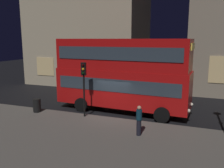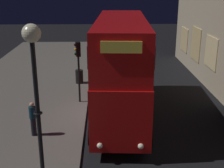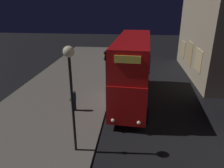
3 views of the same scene
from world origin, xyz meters
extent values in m
plane|color=black|center=(0.00, 0.00, 0.00)|extent=(80.00, 80.00, 0.00)
cube|color=#5B564F|center=(0.00, -5.20, 0.06)|extent=(44.00, 9.03, 0.12)
cube|color=#F2D18C|center=(-11.19, 7.63, 2.26)|extent=(2.28, 0.06, 2.06)
cube|color=#E5C67F|center=(-7.64, 7.63, 2.54)|extent=(2.28, 0.06, 2.58)
cube|color=#F9E09E|center=(-4.08, 7.63, 2.64)|extent=(2.28, 0.06, 2.13)
cube|color=#B20F0F|center=(0.19, 1.25, 1.86)|extent=(10.04, 3.13, 2.67)
cube|color=#B20F0F|center=(0.19, 1.25, 4.30)|extent=(9.84, 3.06, 2.22)
cube|color=#2D3842|center=(0.19, 1.25, 2.19)|extent=(9.25, 3.14, 0.90)
cube|color=#2D3842|center=(0.19, 1.25, 4.42)|extent=(9.25, 3.14, 0.90)
cube|color=#F2D84C|center=(5.08, 0.97, 4.91)|extent=(0.17, 1.53, 0.44)
sphere|color=white|center=(5.20, 1.79, 0.87)|extent=(0.24, 0.24, 0.24)
sphere|color=white|center=(5.10, 0.14, 0.87)|extent=(0.24, 0.24, 0.24)
cylinder|color=black|center=(3.63, 2.38, 0.52)|extent=(1.06, 0.30, 1.05)
cylinder|color=black|center=(3.47, -0.27, 0.52)|extent=(1.06, 0.30, 1.05)
cylinder|color=black|center=(-2.45, 2.74, 0.52)|extent=(1.06, 0.30, 1.05)
cylinder|color=black|center=(-2.61, 0.09, 0.52)|extent=(1.06, 0.30, 1.05)
cylinder|color=black|center=(-1.68, -1.18, 1.56)|extent=(0.12, 0.12, 2.88)
cube|color=black|center=(-1.68, -1.18, 3.43)|extent=(0.37, 0.33, 0.85)
sphere|color=black|center=(-1.64, -1.32, 3.70)|extent=(0.17, 0.17, 0.17)
sphere|color=orange|center=(-1.64, -1.32, 3.43)|extent=(0.17, 0.17, 0.17)
sphere|color=black|center=(-1.64, -1.32, 3.16)|extent=(0.17, 0.17, 0.17)
cylinder|color=black|center=(7.24, -1.75, 2.82)|extent=(0.14, 0.14, 5.41)
torus|color=black|center=(7.24, -1.75, 3.28)|extent=(0.28, 0.28, 0.06)
sphere|color=#F9EFC6|center=(7.24, -1.75, 5.78)|extent=(0.56, 0.56, 0.56)
cylinder|color=black|center=(2.66, -3.08, 0.57)|extent=(0.26, 0.26, 0.90)
cylinder|color=#0F2D3D|center=(2.66, -3.08, 1.31)|extent=(0.33, 0.33, 0.57)
sphere|color=tan|center=(2.66, -3.08, 1.71)|extent=(0.22, 0.22, 0.22)
cylinder|color=black|center=(-5.42, -1.47, 0.61)|extent=(0.56, 0.56, 0.98)
camera|label=1|loc=(5.71, -15.39, 5.40)|focal=38.46mm
camera|label=2|loc=(16.09, 0.32, 7.16)|focal=49.06mm
camera|label=3|loc=(16.76, 1.32, 7.94)|focal=33.70mm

